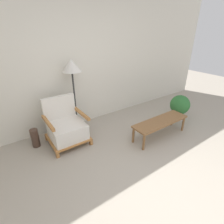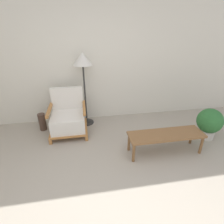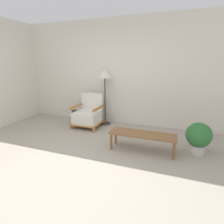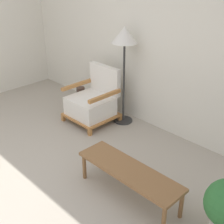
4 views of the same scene
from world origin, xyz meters
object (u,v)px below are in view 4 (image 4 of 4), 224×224
Objects in this scene: floor_lamp at (124,42)px; vase at (81,97)px; armchair at (93,102)px; coffee_table at (129,172)px.

floor_lamp reaches higher than vase.
armchair is 1.05m from floor_lamp.
floor_lamp is 4.22× the size of vase.
coffee_table is at bearing -44.35° from floor_lamp.
coffee_table is 3.49× the size of vase.
floor_lamp is (0.35, 0.32, 0.94)m from armchair.
vase is at bearing 159.89° from armchair.
armchair is at bearing -20.11° from vase.
floor_lamp is at bearing 135.65° from coffee_table.
coffee_table is (1.58, -0.88, 0.00)m from armchair.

